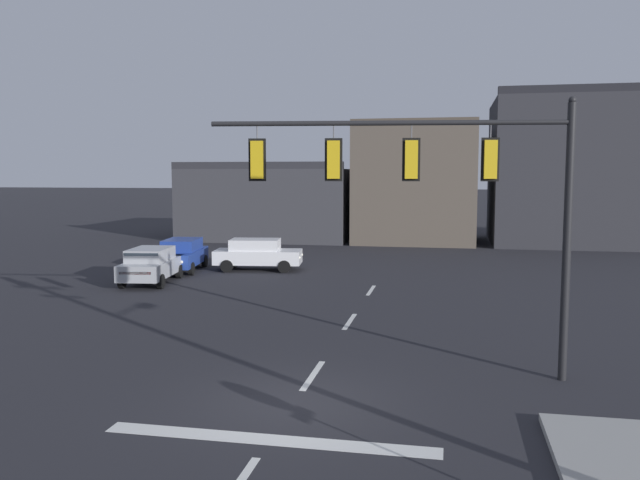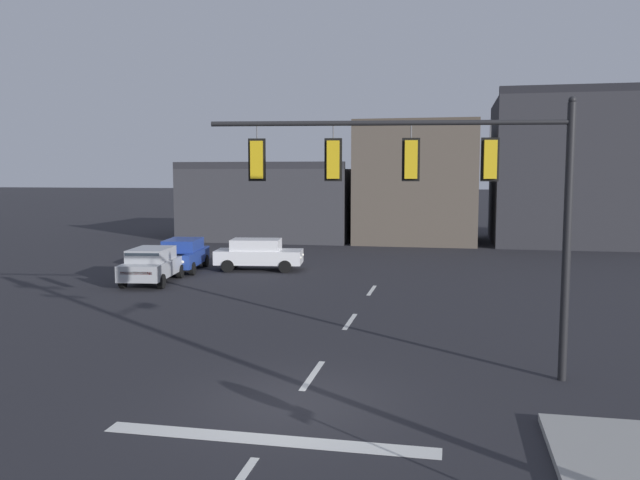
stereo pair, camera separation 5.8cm
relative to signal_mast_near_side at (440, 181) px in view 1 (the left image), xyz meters
name	(u,v)px [view 1 (the left image)]	position (x,y,z in m)	size (l,w,h in m)	color
ground_plane	(294,403)	(-2.98, -2.46, -4.76)	(400.00, 400.00, 0.00)	#232328
stop_bar_paint	(269,439)	(-2.98, -4.46, -4.76)	(6.40, 0.50, 0.01)	silver
lane_centreline	(313,375)	(-2.98, -0.46, -4.76)	(0.16, 26.40, 0.01)	silver
signal_mast_near_side	(440,181)	(0.00, 0.00, 0.00)	(8.49, 1.20, 6.72)	black
car_lot_nearside	(182,254)	(-13.15, 15.32, -3.90)	(2.43, 4.63, 1.61)	navy
car_lot_middle	(257,254)	(-9.40, 16.20, -3.90)	(4.61, 2.36, 1.61)	silver
car_lot_farside	(151,264)	(-12.95, 11.43, -3.90)	(2.37, 4.62, 1.61)	#9EA0A5
building_row	(431,186)	(-1.19, 33.61, -0.74)	(33.65, 12.90, 10.55)	#38383D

